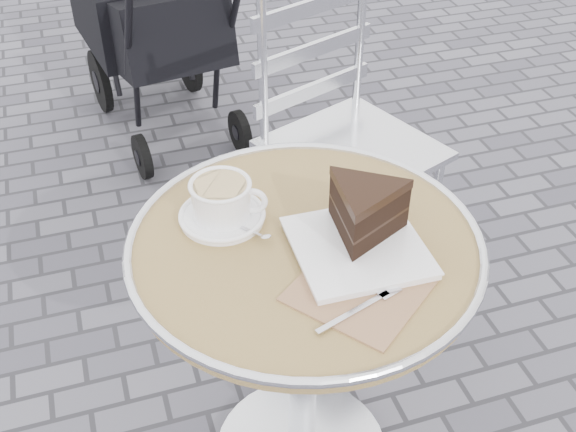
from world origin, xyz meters
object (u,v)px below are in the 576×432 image
object	(u,v)px
cafe_table	(304,300)
bistro_chair	(331,107)
cake_plate_set	(363,219)
baby_stroller	(153,23)
cappuccino_set	(222,204)

from	to	relation	value
cafe_table	bistro_chair	bearing A→B (deg)	65.29
cafe_table	cake_plate_set	xyz separation A→B (m)	(0.10, -0.04, 0.23)
cake_plate_set	baby_stroller	world-z (taller)	baby_stroller
cafe_table	bistro_chair	distance (m)	0.77
cafe_table	baby_stroller	world-z (taller)	baby_stroller
cafe_table	cappuccino_set	world-z (taller)	cappuccino_set
cafe_table	bistro_chair	xyz separation A→B (m)	(0.32, 0.70, 0.03)
bistro_chair	cappuccino_set	bearing A→B (deg)	-149.31
cake_plate_set	cappuccino_set	bearing A→B (deg)	148.07
cappuccino_set	baby_stroller	size ratio (longest dim) A/B	0.19
cappuccino_set	bistro_chair	bearing A→B (deg)	73.47
bistro_chair	baby_stroller	xyz separation A→B (m)	(-0.36, 1.08, -0.14)
cake_plate_set	bistro_chair	xyz separation A→B (m)	(0.22, 0.74, -0.19)
cafe_table	cappuccino_set	xyz separation A→B (m)	(-0.14, 0.12, 0.20)
baby_stroller	bistro_chair	bearing A→B (deg)	-80.24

